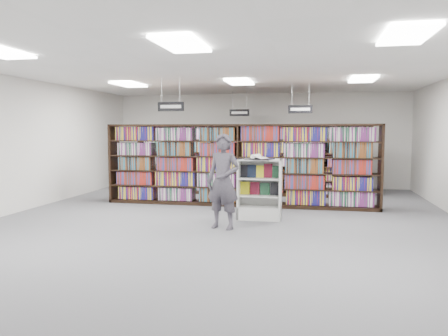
% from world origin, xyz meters
% --- Properties ---
extents(floor, '(12.00, 12.00, 0.00)m').
position_xyz_m(floor, '(0.00, 0.00, 0.00)').
color(floor, '#4F4F54').
rests_on(floor, ground).
extents(ceiling, '(10.00, 12.00, 0.10)m').
position_xyz_m(ceiling, '(0.00, 0.00, 3.20)').
color(ceiling, white).
rests_on(ceiling, wall_back).
extents(wall_back, '(10.00, 0.10, 3.20)m').
position_xyz_m(wall_back, '(0.00, 6.00, 1.60)').
color(wall_back, silver).
rests_on(wall_back, ground).
extents(wall_front, '(10.00, 0.10, 3.20)m').
position_xyz_m(wall_front, '(0.00, -6.00, 1.60)').
color(wall_front, silver).
rests_on(wall_front, ground).
extents(wall_left, '(0.10, 12.00, 3.20)m').
position_xyz_m(wall_left, '(-5.00, 0.00, 1.60)').
color(wall_left, silver).
rests_on(wall_left, ground).
extents(bookshelf_row_near, '(7.00, 0.60, 2.10)m').
position_xyz_m(bookshelf_row_near, '(0.00, 2.00, 1.05)').
color(bookshelf_row_near, black).
rests_on(bookshelf_row_near, floor).
extents(bookshelf_row_mid, '(7.00, 0.60, 2.10)m').
position_xyz_m(bookshelf_row_mid, '(0.00, 4.00, 1.05)').
color(bookshelf_row_mid, black).
rests_on(bookshelf_row_mid, floor).
extents(bookshelf_row_far, '(7.00, 0.60, 2.10)m').
position_xyz_m(bookshelf_row_far, '(0.00, 5.70, 1.05)').
color(bookshelf_row_far, black).
rests_on(bookshelf_row_far, floor).
extents(aisle_sign_left, '(0.65, 0.02, 0.80)m').
position_xyz_m(aisle_sign_left, '(-1.50, 1.00, 2.53)').
color(aisle_sign_left, '#B2B2B7').
rests_on(aisle_sign_left, ceiling).
extents(aisle_sign_right, '(0.65, 0.02, 0.80)m').
position_xyz_m(aisle_sign_right, '(1.50, 3.00, 2.53)').
color(aisle_sign_right, '#B2B2B7').
rests_on(aisle_sign_right, ceiling).
extents(aisle_sign_center, '(0.65, 0.02, 0.80)m').
position_xyz_m(aisle_sign_center, '(-0.50, 5.00, 2.53)').
color(aisle_sign_center, '#B2B2B7').
rests_on(aisle_sign_center, ceiling).
extents(troffer_front_center, '(0.60, 1.20, 0.04)m').
position_xyz_m(troffer_front_center, '(0.00, -3.00, 3.16)').
color(troffer_front_center, white).
rests_on(troffer_front_center, ceiling).
extents(troffer_front_right, '(0.60, 1.20, 0.04)m').
position_xyz_m(troffer_front_right, '(3.00, -3.00, 3.16)').
color(troffer_front_right, white).
rests_on(troffer_front_right, ceiling).
extents(troffer_back_left, '(0.60, 1.20, 0.04)m').
position_xyz_m(troffer_back_left, '(-3.00, 2.00, 3.16)').
color(troffer_back_left, white).
rests_on(troffer_back_left, ceiling).
extents(troffer_back_center, '(0.60, 1.20, 0.04)m').
position_xyz_m(troffer_back_center, '(0.00, 2.00, 3.16)').
color(troffer_back_center, white).
rests_on(troffer_back_center, ceiling).
extents(troffer_back_right, '(0.60, 1.20, 0.04)m').
position_xyz_m(troffer_back_right, '(3.00, 2.00, 3.16)').
color(troffer_back_right, white).
rests_on(troffer_back_right, ceiling).
extents(endcap_display, '(0.95, 0.48, 1.32)m').
position_xyz_m(endcap_display, '(0.72, 0.39, 0.46)').
color(endcap_display, white).
rests_on(endcap_display, floor).
extents(open_book, '(0.77, 0.58, 0.13)m').
position_xyz_m(open_book, '(0.66, 0.27, 1.35)').
color(open_book, black).
rests_on(open_book, endcap_display).
extents(shopper, '(0.78, 0.61, 1.88)m').
position_xyz_m(shopper, '(0.13, -0.70, 0.94)').
color(shopper, '#45414A').
rests_on(shopper, floor).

